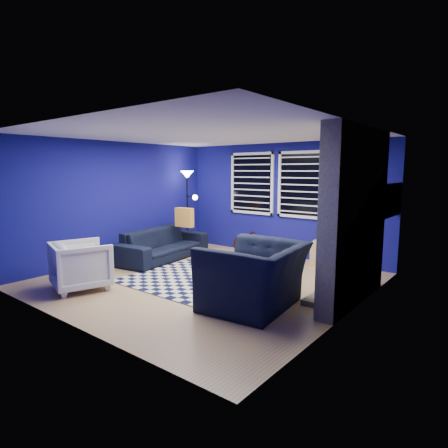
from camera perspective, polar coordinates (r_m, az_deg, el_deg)
name	(u,v)px	position (r m, az deg, el deg)	size (l,w,h in m)	color
floor	(207,280)	(6.63, -2.61, -8.52)	(5.00, 5.00, 0.00)	tan
ceiling	(206,134)	(6.38, -2.77, 13.53)	(5.00, 5.00, 0.00)	white
wall_back	(280,200)	(8.42, 8.57, 3.65)	(5.00, 5.00, 0.00)	navy
wall_left	(117,201)	(8.24, -15.94, 3.32)	(5.00, 5.00, 0.00)	navy
wall_right	(352,222)	(5.11, 18.95, 0.36)	(5.00, 5.00, 0.00)	navy
fireplace	(355,221)	(5.63, 19.28, 0.49)	(0.65, 2.00, 2.50)	gray
window_left	(252,183)	(8.77, 4.22, 6.19)	(1.17, 0.06, 1.42)	black
window_right	(303,185)	(8.11, 11.88, 5.87)	(1.17, 0.06, 1.42)	black
tv	(391,200)	(7.02, 24.08, 3.35)	(0.07, 1.00, 0.58)	black
rug	(201,281)	(6.56, -3.51, -8.63)	(2.50, 2.00, 0.02)	black
sofa	(163,244)	(8.19, -9.24, -3.01)	(0.88, 2.24, 0.66)	black
armchair_big	(255,276)	(5.28, 4.68, -7.87)	(1.21, 1.38, 0.90)	black
armchair_bent	(81,265)	(6.48, -20.96, -5.88)	(0.83, 0.86, 0.78)	gray
rocking_horse	(244,241)	(8.45, 3.08, -2.64)	(0.58, 0.27, 0.49)	#432C15
coffee_table	(224,263)	(6.49, 0.08, -6.03)	(0.91, 0.54, 0.45)	tan
cabinet	(326,253)	(7.81, 15.30, -4.33)	(0.64, 0.49, 0.57)	tan
floor_lamp	(188,185)	(9.09, -5.55, 5.93)	(0.51, 0.32, 1.89)	black
throw_pillow	(184,217)	(8.35, -6.06, 1.01)	(0.45, 0.13, 0.42)	gold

